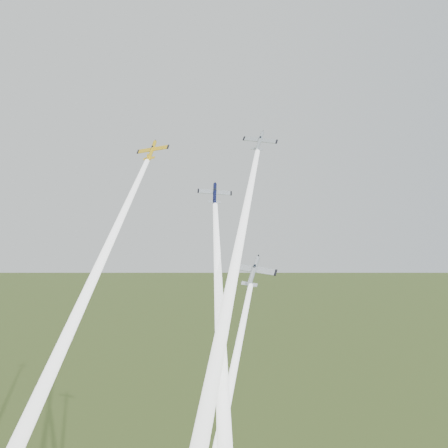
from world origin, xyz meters
The scene contains 7 objects.
plane_yellow centered at (-14.17, 1.84, 107.01)m, with size 7.11×7.06×1.11m, color yellow, non-canonical shape.
smoke_trail_yellow centered at (-23.27, -20.48, 81.31)m, with size 2.46×2.46×64.06m, color white, non-canonical shape.
plane_navy centered at (-1.52, -1.00, 98.15)m, with size 6.94×6.89×1.09m, color #0E123E, non-canonical shape.
smoke_trail_navy centered at (-1.78, -22.08, 75.68)m, with size 2.46×2.46×55.21m, color white, non-canonical shape.
plane_silver_right centered at (7.68, 0.02, 108.86)m, with size 7.15×7.09×1.12m, color #B4BCC3, non-canonical shape.
smoke_trail_silver_right centered at (0.61, -21.57, 84.64)m, with size 2.46×2.46×60.00m, color white, non-canonical shape.
plane_silver_low centered at (5.53, -7.35, 83.02)m, with size 8.70×8.63×1.36m, color silver, non-canonical shape.
Camera 1 is at (-7.46, -113.21, 92.61)m, focal length 45.00 mm.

